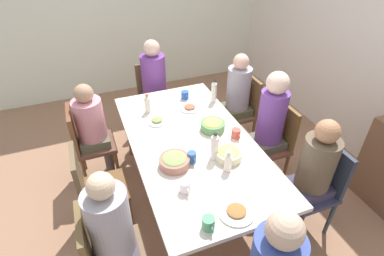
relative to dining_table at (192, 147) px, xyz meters
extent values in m
plane|color=#94694E|center=(0.00, 0.00, -0.68)|extent=(6.29, 6.29, 0.00)
cube|color=silver|center=(-2.68, 0.00, 0.62)|extent=(0.12, 4.45, 2.60)
cube|color=beige|center=(0.00, 0.00, 0.05)|extent=(2.04, 1.07, 0.04)
cylinder|color=brown|center=(-0.92, -0.44, -0.32)|extent=(0.07, 0.07, 0.71)
cylinder|color=brown|center=(-0.92, 0.44, -0.32)|extent=(0.07, 0.07, 0.71)
cylinder|color=brown|center=(0.92, 0.44, -0.32)|extent=(0.07, 0.07, 0.71)
cube|color=brown|center=(-0.68, -0.84, -0.24)|extent=(0.40, 0.40, 0.04)
cylinder|color=brown|center=(-0.85, -1.01, -0.46)|extent=(0.04, 0.04, 0.43)
cylinder|color=brown|center=(-0.51, -1.01, -0.46)|extent=(0.04, 0.04, 0.43)
cylinder|color=brown|center=(-0.85, -0.67, -0.46)|extent=(0.04, 0.04, 0.43)
cylinder|color=brown|center=(-0.51, -0.67, -0.46)|extent=(0.04, 0.04, 0.43)
cube|color=brown|center=(-0.68, -1.02, 0.00)|extent=(0.38, 0.04, 0.45)
cylinder|color=#534442|center=(-0.76, -0.74, -0.45)|extent=(0.09, 0.09, 0.45)
cylinder|color=#574E46|center=(-0.60, -0.74, -0.45)|extent=(0.09, 0.09, 0.45)
cube|color=#55543F|center=(-0.68, -0.84, -0.18)|extent=(0.30, 0.30, 0.10)
cylinder|color=pink|center=(-0.68, -0.84, 0.09)|extent=(0.29, 0.29, 0.43)
sphere|color=tan|center=(-0.68, -0.84, 0.38)|extent=(0.18, 0.18, 0.18)
cube|color=brown|center=(-1.32, 0.00, -0.24)|extent=(0.40, 0.40, 0.04)
cylinder|color=brown|center=(-1.49, 0.17, -0.46)|extent=(0.04, 0.04, 0.43)
cylinder|color=brown|center=(-1.49, -0.17, -0.46)|extent=(0.04, 0.04, 0.43)
cylinder|color=brown|center=(-1.15, 0.17, -0.46)|extent=(0.04, 0.04, 0.43)
cylinder|color=brown|center=(-1.15, -0.17, -0.46)|extent=(0.04, 0.04, 0.43)
cube|color=brown|center=(-1.50, 0.00, 0.00)|extent=(0.04, 0.38, 0.45)
cylinder|color=#3D4041|center=(-1.22, 0.08, -0.45)|extent=(0.09, 0.09, 0.45)
cylinder|color=#3F3638|center=(-1.22, -0.08, -0.45)|extent=(0.09, 0.09, 0.45)
cube|color=#453747|center=(-1.32, 0.00, -0.18)|extent=(0.30, 0.30, 0.10)
cylinder|color=#6E398F|center=(-1.32, 0.00, 0.13)|extent=(0.30, 0.30, 0.52)
sphere|color=beige|center=(-1.32, 0.00, 0.48)|extent=(0.20, 0.20, 0.20)
cube|color=brown|center=(0.00, -0.84, -0.24)|extent=(0.40, 0.40, 0.04)
cylinder|color=brown|center=(-0.17, -1.01, -0.46)|extent=(0.04, 0.04, 0.43)
cylinder|color=brown|center=(0.17, -1.01, -0.46)|extent=(0.04, 0.04, 0.43)
cylinder|color=brown|center=(-0.17, -0.67, -0.46)|extent=(0.04, 0.04, 0.43)
cylinder|color=brown|center=(0.17, -0.67, -0.46)|extent=(0.04, 0.04, 0.43)
cube|color=brown|center=(0.00, -1.02, 0.00)|extent=(0.38, 0.04, 0.45)
cube|color=brown|center=(0.00, 0.84, -0.24)|extent=(0.40, 0.40, 0.04)
cylinder|color=brown|center=(0.17, 1.01, -0.46)|extent=(0.04, 0.04, 0.43)
cylinder|color=brown|center=(-0.17, 1.01, -0.46)|extent=(0.04, 0.04, 0.43)
cylinder|color=brown|center=(0.17, 0.67, -0.46)|extent=(0.04, 0.04, 0.43)
cylinder|color=brown|center=(-0.17, 0.67, -0.46)|extent=(0.04, 0.04, 0.43)
cube|color=brown|center=(0.00, 1.02, 0.00)|extent=(0.38, 0.04, 0.45)
cylinder|color=#574846|center=(0.08, 0.74, -0.45)|extent=(0.09, 0.09, 0.45)
cylinder|color=brown|center=(-0.08, 0.74, -0.45)|extent=(0.09, 0.09, 0.45)
cube|color=#565244|center=(0.00, 0.84, -0.18)|extent=(0.30, 0.30, 0.10)
cylinder|color=#70409D|center=(0.00, 0.84, 0.14)|extent=(0.27, 0.27, 0.54)
sphere|color=beige|center=(0.00, 0.84, 0.51)|extent=(0.22, 0.22, 0.22)
cube|color=brown|center=(-0.68, 0.84, -0.24)|extent=(0.40, 0.40, 0.04)
cylinder|color=brown|center=(-0.51, 1.01, -0.46)|extent=(0.04, 0.04, 0.43)
cylinder|color=brown|center=(-0.85, 1.01, -0.46)|extent=(0.04, 0.04, 0.43)
cylinder|color=brown|center=(-0.51, 0.67, -0.46)|extent=(0.04, 0.04, 0.43)
cylinder|color=brown|center=(-0.85, 0.67, -0.46)|extent=(0.04, 0.04, 0.43)
cube|color=brown|center=(-0.68, 1.02, 0.00)|extent=(0.38, 0.04, 0.45)
cylinder|color=#574F47|center=(-0.60, 0.74, -0.45)|extent=(0.09, 0.09, 0.45)
cylinder|color=brown|center=(-0.76, 0.74, -0.45)|extent=(0.09, 0.09, 0.45)
cube|color=#505638|center=(-0.68, 0.84, -0.18)|extent=(0.30, 0.30, 0.10)
cylinder|color=#A09CA6|center=(-0.68, 0.84, 0.12)|extent=(0.27, 0.27, 0.49)
sphere|color=beige|center=(-0.68, 0.84, 0.44)|extent=(0.18, 0.18, 0.18)
sphere|color=tan|center=(1.32, 0.00, 0.47)|extent=(0.21, 0.21, 0.21)
cube|color=#31304B|center=(0.68, 0.84, -0.24)|extent=(0.40, 0.40, 0.04)
cylinder|color=#2F3944|center=(0.85, 1.01, -0.46)|extent=(0.04, 0.04, 0.43)
cylinder|color=#313B4C|center=(0.51, 1.01, -0.46)|extent=(0.04, 0.04, 0.43)
cylinder|color=#343149|center=(0.85, 0.67, -0.46)|extent=(0.04, 0.04, 0.43)
cylinder|color=navy|center=(0.51, 0.67, -0.46)|extent=(0.04, 0.04, 0.43)
cube|color=#2A3242|center=(0.68, 1.02, 0.00)|extent=(0.38, 0.04, 0.45)
cylinder|color=#253A4A|center=(0.76, 0.74, -0.45)|extent=(0.09, 0.09, 0.45)
cylinder|color=#2F3C47|center=(0.60, 0.74, -0.45)|extent=(0.09, 0.09, 0.45)
cube|color=#37304A|center=(0.68, 0.84, -0.18)|extent=(0.30, 0.30, 0.10)
cylinder|color=brown|center=(0.68, 0.84, 0.11)|extent=(0.29, 0.29, 0.47)
sphere|color=#AE7652|center=(0.68, 0.84, 0.43)|extent=(0.19, 0.19, 0.19)
cube|color=brown|center=(0.68, -0.84, -0.24)|extent=(0.40, 0.40, 0.04)
cylinder|color=brown|center=(0.51, -0.67, -0.46)|extent=(0.04, 0.04, 0.43)
cube|color=brown|center=(0.68, -1.02, 0.00)|extent=(0.38, 0.04, 0.45)
cube|color=#423940|center=(0.68, -0.84, -0.18)|extent=(0.30, 0.30, 0.10)
cylinder|color=#9F99A3|center=(0.68, -0.84, 0.14)|extent=(0.29, 0.29, 0.53)
sphere|color=beige|center=(0.68, -0.84, 0.48)|extent=(0.17, 0.17, 0.17)
cylinder|color=white|center=(0.86, 0.00, 0.08)|extent=(0.26, 0.26, 0.01)
ellipsoid|color=#A46835|center=(0.86, 0.00, 0.10)|extent=(0.14, 0.14, 0.02)
cylinder|color=white|center=(-0.42, -0.21, 0.08)|extent=(0.20, 0.20, 0.01)
ellipsoid|color=#81924C|center=(-0.42, -0.21, 0.10)|extent=(0.11, 0.11, 0.02)
cylinder|color=white|center=(-0.53, 0.18, 0.08)|extent=(0.21, 0.21, 0.01)
ellipsoid|color=#A45E40|center=(-0.53, 0.18, 0.10)|extent=(0.12, 0.12, 0.02)
cylinder|color=#54874D|center=(-0.10, 0.25, 0.11)|extent=(0.23, 0.23, 0.08)
ellipsoid|color=#C7BC5C|center=(-0.10, 0.25, 0.15)|extent=(0.18, 0.18, 0.04)
cylinder|color=beige|center=(0.32, 0.21, 0.11)|extent=(0.23, 0.23, 0.07)
ellipsoid|color=tan|center=(0.32, 0.21, 0.14)|extent=(0.19, 0.19, 0.04)
cylinder|color=#966251|center=(0.25, -0.25, 0.11)|extent=(0.25, 0.25, 0.08)
ellipsoid|color=#889E5A|center=(0.25, -0.25, 0.15)|extent=(0.20, 0.20, 0.04)
cylinder|color=#2C56A8|center=(-0.75, 0.20, 0.12)|extent=(0.08, 0.08, 0.09)
torus|color=#2A4F9F|center=(-0.70, 0.20, 0.12)|extent=(0.05, 0.01, 0.05)
cylinder|color=#315A9E|center=(0.26, -0.10, 0.12)|extent=(0.07, 0.07, 0.10)
torus|color=#39609B|center=(0.30, -0.10, 0.12)|extent=(0.05, 0.01, 0.05)
cylinder|color=#4F946A|center=(0.90, -0.23, 0.12)|extent=(0.09, 0.09, 0.09)
torus|color=#3F8E62|center=(0.96, -0.23, 0.12)|extent=(0.05, 0.01, 0.05)
cylinder|color=#C94F42|center=(0.09, 0.40, 0.11)|extent=(0.08, 0.08, 0.09)
torus|color=#C24E36|center=(0.14, 0.40, 0.11)|extent=(0.05, 0.01, 0.05)
cylinder|color=white|center=(0.54, -0.26, 0.12)|extent=(0.09, 0.09, 0.09)
torus|color=white|center=(0.59, -0.26, 0.12)|extent=(0.05, 0.01, 0.05)
cylinder|color=beige|center=(-0.63, -0.25, 0.15)|extent=(0.06, 0.06, 0.16)
cone|color=beige|center=(-0.63, -0.25, 0.25)|extent=(0.05, 0.05, 0.03)
cylinder|color=red|center=(-0.63, -0.25, 0.27)|extent=(0.03, 0.03, 0.01)
cylinder|color=silver|center=(0.28, 0.10, 0.18)|extent=(0.07, 0.07, 0.22)
cone|color=silver|center=(0.28, 0.10, 0.30)|extent=(0.06, 0.06, 0.03)
cylinder|color=black|center=(0.28, 0.10, 0.32)|extent=(0.03, 0.03, 0.01)
cylinder|color=silver|center=(-0.58, 0.48, 0.18)|extent=(0.06, 0.06, 0.22)
cone|color=silver|center=(-0.58, 0.48, 0.30)|extent=(0.05, 0.05, 0.03)
cylinder|color=black|center=(-0.58, 0.48, 0.32)|extent=(0.03, 0.03, 0.01)
cylinder|color=silver|center=(0.45, 0.14, 0.15)|extent=(0.06, 0.06, 0.15)
cone|color=beige|center=(0.45, 0.14, 0.24)|extent=(0.06, 0.06, 0.03)
cylinder|color=white|center=(0.45, 0.14, 0.26)|extent=(0.03, 0.03, 0.01)
camera|label=1|loc=(2.04, -0.78, 1.79)|focal=28.50mm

